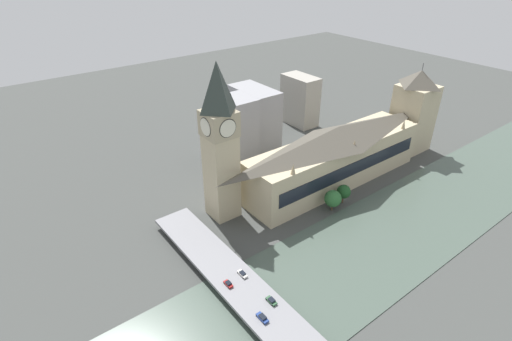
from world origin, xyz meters
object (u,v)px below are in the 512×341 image
at_px(parliament_hall, 335,155).
at_px(car_northbound_mid, 262,318).
at_px(victoria_tower, 414,111).
at_px(car_southbound_lead, 271,301).
at_px(road_bridge, 261,308).
at_px(car_northbound_tail, 228,284).
at_px(clock_tower, 220,141).
at_px(car_northbound_lead, 242,274).

xyz_separation_m(parliament_hall, car_northbound_mid, (-50.28, 86.80, -10.58)).
height_order(parliament_hall, victoria_tower, victoria_tower).
height_order(car_northbound_mid, car_southbound_lead, car_northbound_mid).
bearing_deg(car_northbound_mid, road_bridge, -33.38).
distance_m(victoria_tower, car_northbound_tail, 157.28).
relative_size(clock_tower, car_northbound_lead, 15.91).
height_order(road_bridge, car_southbound_lead, car_southbound_lead).
height_order(road_bridge, car_northbound_mid, car_northbound_mid).
xyz_separation_m(road_bridge, car_northbound_mid, (-4.54, 2.99, 1.61)).
height_order(clock_tower, car_southbound_lead, clock_tower).
bearing_deg(car_southbound_lead, parliament_hall, -59.78).
relative_size(victoria_tower, road_bridge, 0.40).
height_order(victoria_tower, car_northbound_tail, victoria_tower).
bearing_deg(clock_tower, parliament_hall, -99.91).
distance_m(parliament_hall, car_northbound_tail, 93.41).
distance_m(car_northbound_lead, car_southbound_lead, 16.23).
relative_size(car_northbound_tail, car_southbound_lead, 0.91).
relative_size(road_bridge, car_northbound_lead, 29.30).
relative_size(car_northbound_lead, car_southbound_lead, 1.04).
xyz_separation_m(parliament_hall, car_northbound_tail, (-31.37, 87.35, -10.59)).
bearing_deg(parliament_hall, victoria_tower, -89.95).
xyz_separation_m(road_bridge, car_northbound_lead, (15.34, -3.29, 1.58)).
distance_m(parliament_hall, victoria_tower, 66.13).
distance_m(clock_tower, car_southbound_lead, 68.45).
xyz_separation_m(road_bridge, car_northbound_tail, (14.38, 3.53, 1.59)).
bearing_deg(road_bridge, car_northbound_tail, 13.80).
distance_m(parliament_hall, road_bridge, 96.26).
relative_size(victoria_tower, car_northbound_mid, 10.98).
distance_m(victoria_tower, car_northbound_lead, 150.47).
height_order(parliament_hall, clock_tower, clock_tower).
bearing_deg(car_northbound_tail, car_northbound_lead, -81.96).
bearing_deg(road_bridge, car_southbound_lead, -103.14).
height_order(car_northbound_mid, car_northbound_tail, car_northbound_mid).
bearing_deg(car_northbound_mid, parliament_hall, -59.92).
bearing_deg(car_northbound_mid, car_southbound_lead, -61.58).
relative_size(parliament_hall, car_northbound_mid, 21.83).
xyz_separation_m(clock_tower, car_northbound_tail, (-42.17, 25.45, -32.54)).
distance_m(road_bridge, car_northbound_tail, 14.89).
bearing_deg(car_northbound_lead, car_northbound_mid, 162.48).
height_order(road_bridge, car_northbound_lead, car_northbound_lead).
relative_size(car_northbound_lead, car_northbound_mid, 0.94).
distance_m(parliament_hall, car_northbound_mid, 100.87).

